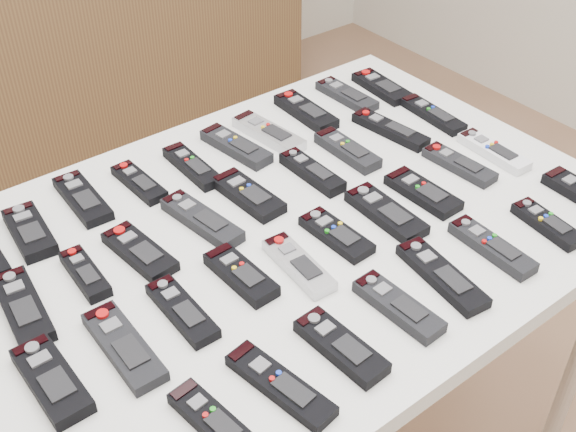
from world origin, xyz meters
TOP-DOWN VIEW (x-y plane):
  - table at (0.02, 0.04)m, footprint 1.25×0.88m
  - sideboard at (0.56, 1.78)m, footprint 1.47×0.41m
  - remote_1 at (-0.38, 0.31)m, footprint 0.08×0.16m
  - remote_2 at (-0.26, 0.34)m, footprint 0.06×0.18m
  - remote_3 at (-0.14, 0.33)m, footprint 0.05×0.15m
  - remote_4 at (-0.03, 0.31)m, footprint 0.05×0.17m
  - remote_5 at (0.09, 0.31)m, footprint 0.08×0.19m
  - remote_6 at (0.17, 0.31)m, footprint 0.07×0.19m
  - remote_7 at (0.30, 0.34)m, footprint 0.06×0.18m
  - remote_8 at (0.43, 0.34)m, footprint 0.06×0.17m
  - remote_9 at (0.53, 0.32)m, footprint 0.07×0.17m
  - remote_10 at (-0.47, 0.13)m, footprint 0.08×0.18m
  - remote_11 at (-0.35, 0.14)m, footprint 0.05×0.14m
  - remote_12 at (-0.25, 0.13)m, footprint 0.08×0.17m
  - remote_13 at (-0.11, 0.14)m, footprint 0.08×0.19m
  - remote_14 at (0.01, 0.15)m, footprint 0.07×0.17m
  - remote_15 at (0.15, 0.14)m, footprint 0.05×0.17m
  - remote_16 at (0.27, 0.15)m, footprint 0.05×0.17m
  - remote_17 at (0.40, 0.16)m, footprint 0.07×0.20m
  - remote_18 at (0.53, 0.15)m, footprint 0.06×0.18m
  - remote_19 at (-0.49, -0.05)m, footprint 0.06×0.17m
  - remote_20 at (-0.38, -0.05)m, footprint 0.06×0.19m
  - remote_21 at (-0.26, -0.04)m, footprint 0.05×0.16m
  - remote_22 at (-0.14, -0.03)m, footprint 0.06×0.15m
  - remote_23 at (-0.04, -0.07)m, footprint 0.06×0.17m
  - remote_24 at (0.06, -0.05)m, footprint 0.06×0.15m
  - remote_25 at (0.18, -0.06)m, footprint 0.07×0.18m
  - remote_26 at (0.29, -0.05)m, footprint 0.06×0.16m
  - remote_27 at (0.42, -0.03)m, footprint 0.06×0.17m
  - remote_28 at (0.51, -0.04)m, footprint 0.05×0.17m
  - remote_30 at (-0.34, -0.25)m, footprint 0.06×0.16m
  - remote_31 at (-0.23, -0.26)m, footprint 0.08×0.19m
  - remote_32 at (-0.11, -0.26)m, footprint 0.06×0.17m
  - remote_33 at (0.02, -0.25)m, footprint 0.06×0.17m
  - remote_34 at (0.13, -0.24)m, footprint 0.08×0.20m
  - remote_35 at (0.26, -0.25)m, footprint 0.05×0.18m
  - remote_36 at (0.40, -0.27)m, footprint 0.06×0.15m

SIDE VIEW (x-z plane):
  - sideboard at x=0.56m, z-range 0.00..0.73m
  - table at x=0.02m, z-range 0.33..1.11m
  - remote_3 at x=-0.14m, z-range 0.78..0.80m
  - remote_18 at x=0.53m, z-range 0.78..0.80m
  - remote_24 at x=0.06m, z-range 0.78..0.80m
  - remote_9 at x=0.53m, z-range 0.78..0.80m
  - remote_2 at x=-0.26m, z-range 0.78..0.80m
  - remote_8 at x=0.43m, z-range 0.78..0.80m
  - remote_12 at x=-0.25m, z-range 0.78..0.80m
  - remote_27 at x=0.42m, z-range 0.78..0.80m
  - remote_21 at x=-0.26m, z-range 0.78..0.80m
  - remote_23 at x=-0.04m, z-range 0.78..0.80m
  - remote_26 at x=0.29m, z-range 0.78..0.80m
  - remote_31 at x=-0.23m, z-range 0.78..0.80m
  - remote_28 at x=0.51m, z-range 0.78..0.80m
  - remote_17 at x=0.40m, z-range 0.78..0.80m
  - remote_4 at x=-0.03m, z-range 0.78..0.80m
  - remote_34 at x=0.13m, z-range 0.78..0.80m
  - remote_11 at x=-0.35m, z-range 0.78..0.80m
  - remote_20 at x=-0.38m, z-range 0.78..0.80m
  - remote_36 at x=0.40m, z-range 0.78..0.80m
  - remote_14 at x=0.01m, z-range 0.78..0.80m
  - remote_30 at x=-0.34m, z-range 0.78..0.80m
  - remote_25 at x=0.18m, z-range 0.78..0.80m
  - remote_5 at x=0.09m, z-range 0.78..0.80m
  - remote_1 at x=-0.38m, z-range 0.78..0.80m
  - remote_7 at x=0.30m, z-range 0.78..0.80m
  - remote_6 at x=0.17m, z-range 0.78..0.80m
  - remote_35 at x=0.26m, z-range 0.78..0.80m
  - remote_33 at x=0.02m, z-range 0.78..0.80m
  - remote_10 at x=-0.47m, z-range 0.78..0.80m
  - remote_16 at x=0.27m, z-range 0.78..0.80m
  - remote_32 at x=-0.11m, z-range 0.78..0.80m
  - remote_22 at x=-0.14m, z-range 0.78..0.80m
  - remote_13 at x=-0.11m, z-range 0.78..0.80m
  - remote_15 at x=0.15m, z-range 0.78..0.80m
  - remote_19 at x=-0.49m, z-range 0.78..0.80m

